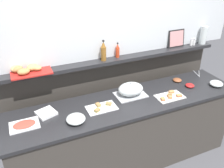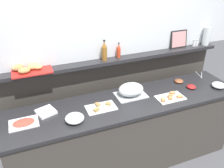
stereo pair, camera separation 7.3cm
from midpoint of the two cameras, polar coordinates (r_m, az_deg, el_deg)
The scene contains 20 objects.
ground_plane at distance 3.55m, azimuth -1.73°, elevation -11.39°, with size 12.00×12.00×0.00m, color #4C4C51.
buffet_counter at distance 2.85m, azimuth 2.79°, elevation -11.60°, with size 2.61×0.62×0.89m.
back_ledge_unit at distance 3.09m, azimuth -1.10°, elevation -3.43°, with size 2.80×0.22×1.23m.
sandwich_platter_side at distance 2.46m, azimuth -3.36°, elevation -5.64°, with size 0.31×0.18×0.04m.
sandwich_platter_front at distance 2.71m, azimuth 12.95°, elevation -2.90°, with size 0.31×0.19×0.04m.
cold_cuts_platter at distance 2.39m, azimuth -21.03°, elevation -9.10°, with size 0.27×0.19×0.02m.
serving_cloche at distance 2.65m, azimuth 3.69°, elevation -1.35°, with size 0.34×0.24×0.17m.
glass_bowl_large at distance 3.10m, azimuth 23.03°, elevation 0.05°, with size 0.16×0.16×0.06m.
glass_bowl_medium at distance 2.29m, azimuth -9.55°, elevation -8.30°, with size 0.18×0.18×0.07m.
condiment_bowl_teal at distance 3.06m, azimuth 14.66°, elevation 0.92°, with size 0.11×0.11×0.04m, color brown.
condiment_bowl_dark at distance 2.98m, azimuth 17.43°, elevation -0.34°, with size 0.10×0.10×0.04m, color red.
serving_tongs at distance 3.34m, azimuth 19.19°, elevation 2.32°, with size 0.13×0.18×0.01m.
napkin_stack at distance 2.47m, azimuth -16.26°, elevation -6.68°, with size 0.17×0.17×0.03m, color white.
vinegar_bottle_amber at distance 2.67m, azimuth -2.84°, elevation 7.73°, with size 0.06×0.06×0.24m.
hot_sauce_bottle at distance 2.77m, azimuth 0.57°, elevation 7.90°, with size 0.04×0.04×0.18m.
salt_shaker at distance 3.32m, azimuth 17.82°, elevation 9.47°, with size 0.03×0.03×0.09m.
pepper_shaker at distance 3.35m, azimuth 18.41°, elevation 9.53°, with size 0.03×0.03×0.09m.
bread_basket at distance 2.56m, azimuth -20.51°, elevation 3.22°, with size 0.41×0.26×0.08m.
framed_picture at distance 3.19m, azimuth 14.47°, elevation 10.47°, with size 0.23×0.05×0.22m.
water_carafe at distance 3.42m, azimuth 20.40°, elevation 10.90°, with size 0.09×0.09×0.23m, color silver.
Camera 1 is at (-1.03, -1.92, 2.28)m, focal length 38.28 mm.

